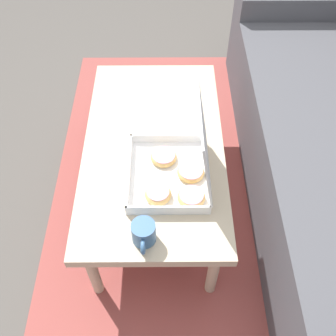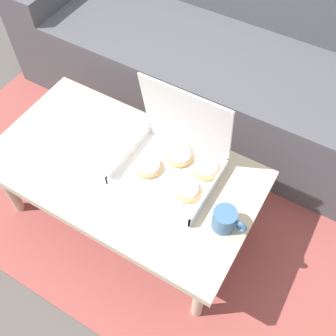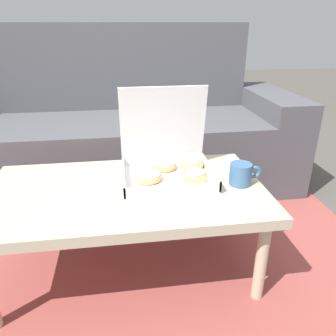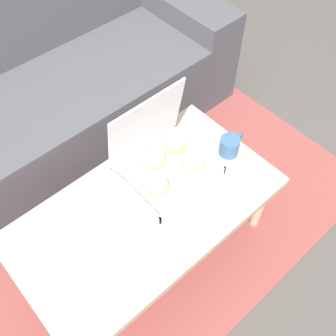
# 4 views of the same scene
# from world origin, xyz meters

# --- Properties ---
(ground_plane) EXTENTS (12.00, 12.00, 0.00)m
(ground_plane) POSITION_xyz_m (0.00, 0.00, 0.00)
(ground_plane) COLOR #514C47
(area_rug) EXTENTS (2.26, 1.82, 0.01)m
(area_rug) POSITION_xyz_m (0.00, 0.30, 0.01)
(area_rug) COLOR #994742
(area_rug) RESTS_ON ground_plane
(couch) EXTENTS (2.14, 0.78, 0.98)m
(couch) POSITION_xyz_m (0.00, 0.79, 0.33)
(couch) COLOR #4C4C51
(couch) RESTS_ON ground_plane
(coffee_table) EXTENTS (1.07, 0.59, 0.39)m
(coffee_table) POSITION_xyz_m (0.00, -0.10, 0.35)
(coffee_table) COLOR #C6B293
(coffee_table) RESTS_ON ground_plane
(pastry_box) EXTENTS (0.36, 0.31, 0.36)m
(pastry_box) POSITION_xyz_m (0.19, -0.00, 0.45)
(pastry_box) COLOR white
(pastry_box) RESTS_ON coffee_table
(coffee_mug) EXTENTS (0.13, 0.08, 0.09)m
(coffee_mug) POSITION_xyz_m (0.45, -0.13, 0.44)
(coffee_mug) COLOR #3D6693
(coffee_mug) RESTS_ON coffee_table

